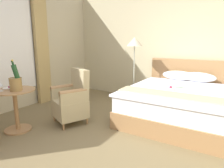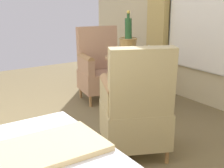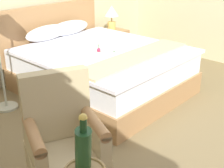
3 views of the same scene
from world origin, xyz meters
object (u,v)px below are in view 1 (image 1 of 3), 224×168
Objects in this scene: side_table_round at (16,107)px; champagne_bucket at (16,82)px; floor_lamp_brass at (135,47)px; armchair_by_window at (72,100)px; wine_glass_near_edge at (0,84)px; wine_glass_near_bucket at (19,82)px; bed at (178,102)px; snack_plate at (8,88)px.

champagne_bucket is at bearing -6.00° from side_table_round.
champagne_bucket is at bearing -110.61° from floor_lamp_brass.
floor_lamp_brass reaches higher than armchair_by_window.
wine_glass_near_edge reaches higher than side_table_round.
champagne_bucket is at bearing -44.29° from wine_glass_near_bucket.
bed is at bearing 43.35° from wine_glass_near_edge.
floor_lamp_brass is at bearing 64.12° from snack_plate.
wine_glass_near_edge is at bearing -62.13° from snack_plate.
bed is 2.08m from armchair_by_window.
wine_glass_near_edge is 0.95× the size of snack_plate.
champagne_bucket is 0.24m from wine_glass_near_edge.
wine_glass_near_edge reaches higher than wine_glass_near_bucket.
side_table_round is at bearing -126.60° from armchair_by_window.
bed is 15.16× the size of wine_glass_near_bucket.
bed reaches higher than armchair_by_window.
bed is at bearing 40.02° from snack_plate.
floor_lamp_brass is 9.66× the size of snack_plate.
champagne_bucket is 3.22× the size of wine_glass_near_edge.
wine_glass_near_bucket is 0.98m from armchair_by_window.
bed is 2.17× the size of armchair_by_window.
champagne_bucket reaches higher than bed.
snack_plate is at bearing -123.93° from wine_glass_near_bucket.
bed is 3.00m from champagne_bucket.
wine_glass_near_bucket is at bearing 135.71° from champagne_bucket.
snack_plate reaches higher than side_table_round.
bed is 13.89× the size of wine_glass_near_edge.
floor_lamp_brass is 3.15× the size of champagne_bucket.
floor_lamp_brass reaches higher than wine_glass_near_edge.
side_table_round is at bearing -112.35° from floor_lamp_brass.
bed is 3.01m from wine_glass_near_bucket.
snack_plate is at bearing 178.40° from side_table_round.
wine_glass_near_bucket is 0.87× the size of snack_plate.
armchair_by_window is at bearing -104.77° from floor_lamp_brass.
wine_glass_near_edge is 1.21m from armchair_by_window.
champagne_bucket reaches higher than wine_glass_near_bucket.
side_table_round is 4.97× the size of wine_glass_near_bucket.
snack_plate is (-2.40, -2.02, 0.39)m from bed.
snack_plate is (-0.10, -0.15, -0.10)m from wine_glass_near_bucket.
floor_lamp_brass is 2.23× the size of side_table_round.
wine_glass_near_bucket is at bearing -115.33° from floor_lamp_brass.
bed reaches higher than wine_glass_near_edge.
armchair_by_window reaches higher than wine_glass_near_edge.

